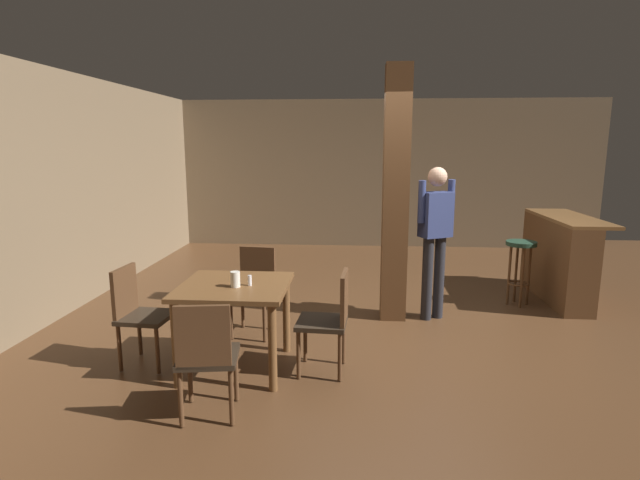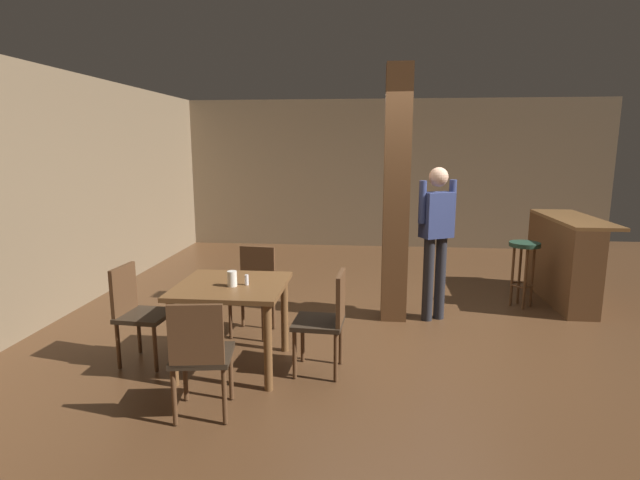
# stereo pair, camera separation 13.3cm
# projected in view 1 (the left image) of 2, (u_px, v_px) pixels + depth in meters

# --- Properties ---
(ground_plane) EXTENTS (10.80, 10.80, 0.00)m
(ground_plane) POSITION_uv_depth(u_px,v_px,m) (408.00, 327.00, 5.44)
(ground_plane) COLOR #4C301C
(wall_back) EXTENTS (8.00, 0.10, 2.80)m
(wall_back) POSITION_uv_depth(u_px,v_px,m) (387.00, 174.00, 9.58)
(wall_back) COLOR #756047
(wall_back) RESTS_ON ground_plane
(wall_left) EXTENTS (0.10, 9.00, 2.80)m
(wall_left) POSITION_uv_depth(u_px,v_px,m) (44.00, 196.00, 5.46)
(wall_left) COLOR #756047
(wall_left) RESTS_ON ground_plane
(pillar) EXTENTS (0.28, 0.28, 2.80)m
(pillar) POSITION_uv_depth(u_px,v_px,m) (395.00, 196.00, 5.49)
(pillar) COLOR brown
(pillar) RESTS_ON ground_plane
(dining_table) EXTENTS (0.93, 0.93, 0.77)m
(dining_table) POSITION_uv_depth(u_px,v_px,m) (235.00, 299.00, 4.34)
(dining_table) COLOR brown
(dining_table) RESTS_ON ground_plane
(chair_north) EXTENTS (0.46, 0.46, 0.89)m
(chair_north) POSITION_uv_depth(u_px,v_px,m) (255.00, 286.00, 5.21)
(chair_north) COLOR #2D2319
(chair_north) RESTS_ON ground_plane
(chair_south) EXTENTS (0.48, 0.48, 0.89)m
(chair_south) POSITION_uv_depth(u_px,v_px,m) (206.00, 354.00, 3.52)
(chair_south) COLOR #2D2319
(chair_south) RESTS_ON ground_plane
(chair_west) EXTENTS (0.45, 0.45, 0.89)m
(chair_west) POSITION_uv_depth(u_px,v_px,m) (138.00, 311.00, 4.43)
(chair_west) COLOR #2D2319
(chair_west) RESTS_ON ground_plane
(chair_east) EXTENTS (0.44, 0.44, 0.89)m
(chair_east) POSITION_uv_depth(u_px,v_px,m) (331.00, 317.00, 4.28)
(chair_east) COLOR #2D2319
(chair_east) RESTS_ON ground_plane
(napkin_cup) EXTENTS (0.08, 0.08, 0.13)m
(napkin_cup) POSITION_uv_depth(u_px,v_px,m) (235.00, 279.00, 4.22)
(napkin_cup) COLOR silver
(napkin_cup) RESTS_ON dining_table
(salt_shaker) EXTENTS (0.03, 0.03, 0.09)m
(salt_shaker) POSITION_uv_depth(u_px,v_px,m) (250.00, 280.00, 4.27)
(salt_shaker) COLOR silver
(salt_shaker) RESTS_ON dining_table
(standing_person) EXTENTS (0.45, 0.33, 1.72)m
(standing_person) POSITION_uv_depth(u_px,v_px,m) (435.00, 232.00, 5.54)
(standing_person) COLOR navy
(standing_person) RESTS_ON ground_plane
(bar_counter) EXTENTS (0.56, 1.60, 1.07)m
(bar_counter) POSITION_uv_depth(u_px,v_px,m) (557.00, 257.00, 6.36)
(bar_counter) COLOR brown
(bar_counter) RESTS_ON ground_plane
(bar_stool_near) EXTENTS (0.36, 0.36, 0.80)m
(bar_stool_near) POSITION_uv_depth(u_px,v_px,m) (520.00, 257.00, 6.10)
(bar_stool_near) COLOR #1E3828
(bar_stool_near) RESTS_ON ground_plane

